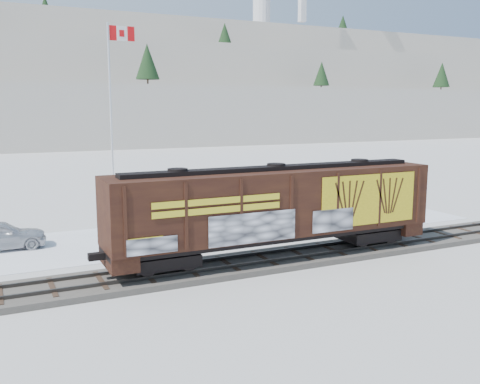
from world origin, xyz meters
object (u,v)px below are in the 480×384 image
flagpole (113,144)px  car_white (192,225)px  hopper_railcar (276,205)px  car_dark (230,225)px

flagpole → car_white: size_ratio=3.22×
flagpole → car_white: (2.66, -8.51, -4.39)m
hopper_railcar → flagpole: size_ratio=1.25×
hopper_railcar → car_dark: 6.70m
hopper_railcar → car_dark: (0.38, 6.30, -2.26)m
car_white → flagpole: bearing=32.8°
flagpole → car_dark: flagpole is taller
car_white → car_dark: bearing=-85.3°
flagpole → car_white: 9.94m
car_white → car_dark: 2.32m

